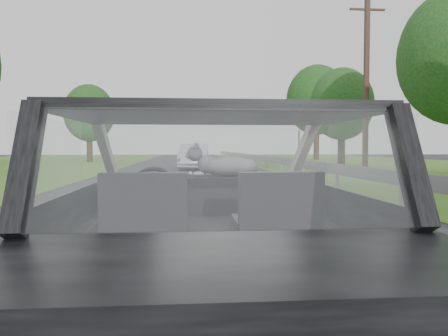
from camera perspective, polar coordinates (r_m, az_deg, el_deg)
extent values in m
plane|color=#3E3E42|center=(3.18, -1.85, -20.16)|extent=(140.00, 140.00, 0.00)
cube|color=black|center=(2.97, -1.87, -7.17)|extent=(1.80, 4.00, 1.45)
cube|color=black|center=(3.57, -2.39, -3.47)|extent=(1.58, 0.45, 0.30)
cube|color=black|center=(2.67, -10.19, -4.98)|extent=(0.50, 0.72, 0.42)
cube|color=black|center=(2.71, 6.94, -4.82)|extent=(0.50, 0.72, 0.42)
torus|color=black|center=(3.28, -9.19, -2.83)|extent=(0.36, 0.36, 0.04)
ellipsoid|color=slate|center=(3.52, 0.60, 0.35)|extent=(0.64, 0.30, 0.27)
cube|color=gray|center=(13.68, 14.16, -0.09)|extent=(0.05, 90.00, 0.32)
imported|color=silver|center=(24.05, -3.94, 1.47)|extent=(2.00, 4.41, 1.42)
cube|color=#134422|center=(28.79, 9.76, 2.55)|extent=(0.36, 0.92, 2.33)
cylinder|color=#4B352B|center=(22.89, 18.08, 10.57)|extent=(0.38, 0.38, 8.82)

